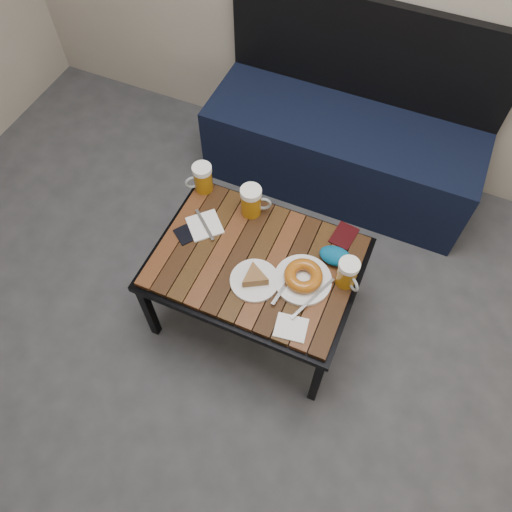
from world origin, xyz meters
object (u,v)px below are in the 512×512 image
at_px(cafe_table, 256,265).
at_px(passport_navy, 191,232).
at_px(beer_mug_centre, 252,201).
at_px(plate_pie, 255,279).
at_px(beer_mug_right, 348,273).
at_px(knit_pouch, 336,256).
at_px(passport_burgundy, 344,236).
at_px(bench, 342,145).
at_px(plate_bagel, 303,278).
at_px(beer_mug_left, 202,178).

xyz_separation_m(cafe_table, passport_navy, (-0.30, 0.02, 0.05)).
distance_m(beer_mug_centre, plate_pie, 0.35).
height_order(beer_mug_centre, plate_pie, beer_mug_centre).
xyz_separation_m(beer_mug_right, knit_pouch, (-0.07, 0.08, -0.04)).
height_order(cafe_table, plate_pie, plate_pie).
relative_size(passport_burgundy, knit_pouch, 0.92).
xyz_separation_m(bench, plate_bagel, (0.12, -0.97, 0.23)).
xyz_separation_m(plate_pie, knit_pouch, (0.26, 0.22, 0.01)).
distance_m(plate_pie, knit_pouch, 0.34).
xyz_separation_m(bench, plate_pie, (-0.05, -1.05, 0.22)).
distance_m(beer_mug_centre, beer_mug_right, 0.51).
xyz_separation_m(beer_mug_right, plate_pie, (-0.33, -0.14, -0.04)).
bearing_deg(cafe_table, passport_burgundy, 41.13).
distance_m(beer_mug_right, knit_pouch, 0.11).
bearing_deg(plate_bagel, beer_mug_right, 22.09).
bearing_deg(beer_mug_centre, passport_navy, -153.63).
bearing_deg(cafe_table, plate_bagel, -4.78).
bearing_deg(passport_burgundy, beer_mug_right, -63.07).
distance_m(beer_mug_right, passport_navy, 0.67).
distance_m(cafe_table, passport_burgundy, 0.39).
height_order(beer_mug_left, knit_pouch, beer_mug_left).
bearing_deg(plate_pie, beer_mug_right, 23.11).
relative_size(plate_pie, passport_navy, 1.55).
height_order(cafe_table, passport_navy, passport_navy).
xyz_separation_m(beer_mug_centre, plate_bagel, (0.32, -0.23, -0.05)).
distance_m(beer_mug_left, beer_mug_centre, 0.25).
distance_m(passport_navy, passport_burgundy, 0.64).
bearing_deg(passport_navy, passport_burgundy, 57.08).
xyz_separation_m(beer_mug_left, passport_navy, (0.06, -0.23, -0.07)).
height_order(plate_pie, plate_bagel, plate_bagel).
distance_m(beer_mug_left, passport_navy, 0.25).
height_order(bench, beer_mug_centre, bench).
relative_size(plate_pie, plate_bagel, 0.66).
relative_size(beer_mug_centre, beer_mug_right, 1.09).
bearing_deg(plate_pie, cafe_table, 110.23).
bearing_deg(beer_mug_left, beer_mug_centre, 131.73).
relative_size(plate_pie, knit_pouch, 1.46).
height_order(beer_mug_left, beer_mug_centre, beer_mug_centre).
bearing_deg(beer_mug_left, beer_mug_right, 123.66).
bearing_deg(passport_navy, plate_bagel, 31.59).
bearing_deg(plate_bagel, passport_navy, 176.21).
height_order(bench, plate_pie, bench).
height_order(bench, cafe_table, bench).
height_order(plate_bagel, passport_navy, plate_bagel).
bearing_deg(bench, cafe_table, -95.01).
relative_size(cafe_table, passport_navy, 6.71).
bearing_deg(plate_bagel, knit_pouch, 59.30).
bearing_deg(knit_pouch, beer_mug_centre, 167.34).
bearing_deg(passport_navy, plate_pie, 17.30).
distance_m(beer_mug_centre, knit_pouch, 0.42).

